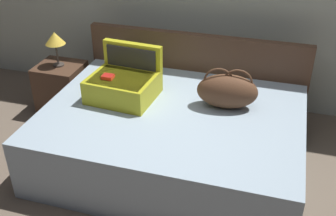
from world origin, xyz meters
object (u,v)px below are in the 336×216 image
duffel_bag (227,91)px  bed (172,138)px  hard_case_large (124,83)px  pillow_near_headboard (133,64)px  table_lamp (55,39)px  nightstand (62,88)px

duffel_bag → bed: bearing=-153.4°
duffel_bag → hard_case_large: bearing=-174.7°
hard_case_large → duffel_bag: 0.87m
bed → hard_case_large: bearing=165.2°
bed → pillow_near_headboard: (-0.55, 0.56, 0.36)m
hard_case_large → table_lamp: 0.96m
bed → duffel_bag: (0.40, 0.20, 0.40)m
duffel_bag → table_lamp: (-1.72, 0.32, 0.13)m
pillow_near_headboard → nightstand: bearing=-177.6°
bed → duffel_bag: duffel_bag is taller
duffel_bag → pillow_near_headboard: (-0.95, 0.35, -0.04)m
hard_case_large → table_lamp: (-0.86, 0.40, 0.15)m
pillow_near_headboard → table_lamp: bearing=-177.6°
bed → table_lamp: table_lamp is taller
nightstand → duffel_bag: bearing=-10.6°
duffel_bag → nightstand: bearing=169.4°
bed → hard_case_large: 0.61m
hard_case_large → pillow_near_headboard: (-0.09, 0.43, -0.03)m
bed → pillow_near_headboard: pillow_near_headboard is taller
bed → table_lamp: (-1.32, 0.52, 0.53)m
pillow_near_headboard → table_lamp: 0.79m
nightstand → pillow_near_headboard: bearing=2.4°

